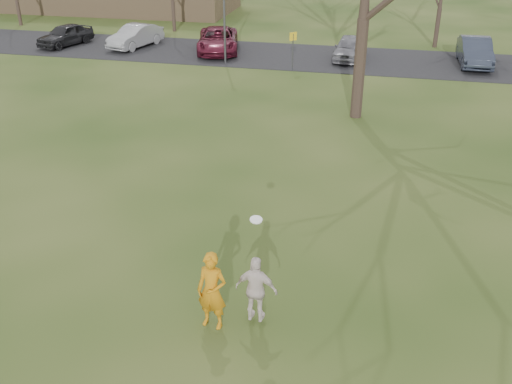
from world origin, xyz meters
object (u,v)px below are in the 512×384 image
at_px(car_0, 65,35).
at_px(car_5, 475,52).
at_px(player_defender, 212,291).
at_px(car_4, 349,48).
at_px(catching_play, 256,289).
at_px(car_2, 218,40).
at_px(car_1, 135,36).

relative_size(car_0, car_5, 0.86).
bearing_deg(player_defender, car_4, 95.02).
distance_m(player_defender, catching_play, 0.98).
relative_size(car_5, catching_play, 1.85).
distance_m(car_0, car_2, 10.07).
bearing_deg(player_defender, car_5, 79.47).
bearing_deg(catching_play, car_0, 126.84).
height_order(player_defender, car_5, player_defender).
xyz_separation_m(car_1, catching_play, (13.44, -24.62, 0.19)).
bearing_deg(car_0, car_4, 18.94).
relative_size(player_defender, car_0, 0.48).
bearing_deg(player_defender, car_1, 123.98).
xyz_separation_m(car_1, car_2, (5.47, -0.07, 0.03)).
xyz_separation_m(car_0, car_1, (4.59, 0.56, 0.02)).
height_order(car_2, catching_play, catching_play).
xyz_separation_m(player_defender, car_4, (0.99, 24.78, -0.22)).
relative_size(car_0, catching_play, 1.58).
bearing_deg(car_4, catching_play, -87.36).
distance_m(car_0, car_4, 18.09).
bearing_deg(car_0, car_1, 24.56).
bearing_deg(car_4, car_5, 4.57).
bearing_deg(car_0, catching_play, -35.57).
bearing_deg(catching_play, car_1, 118.63).
bearing_deg(player_defender, car_0, 132.39).
height_order(player_defender, car_1, player_defender).
bearing_deg(car_1, car_5, 15.67).
distance_m(player_defender, car_0, 29.75).
bearing_deg(car_0, car_2, 20.38).
distance_m(car_5, catching_play, 25.71).
relative_size(player_defender, car_4, 0.48).
xyz_separation_m(car_0, catching_play, (18.03, -24.06, 0.21)).
bearing_deg(car_2, car_5, -13.41).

